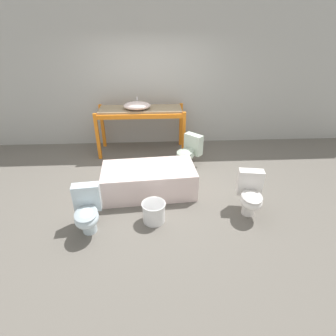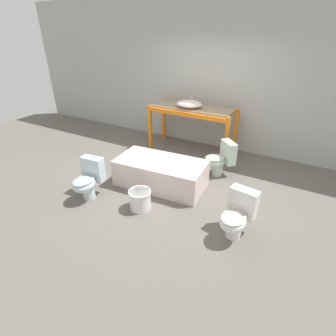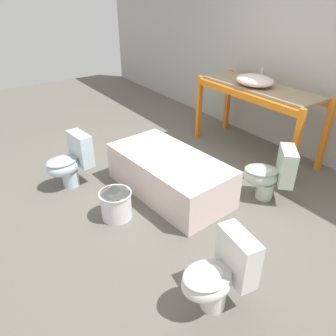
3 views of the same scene
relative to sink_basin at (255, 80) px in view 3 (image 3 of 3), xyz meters
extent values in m
plane|color=#666059|center=(0.28, -1.28, -1.10)|extent=(12.00, 12.00, 0.00)
cube|color=#ADADA8|center=(0.28, 0.61, 0.50)|extent=(10.80, 0.08, 3.20)
cube|color=orange|center=(-0.86, -0.26, -0.59)|extent=(0.07, 0.07, 1.02)
cube|color=orange|center=(0.98, -0.26, -0.59)|extent=(0.07, 0.07, 1.02)
cube|color=orange|center=(-0.86, 0.39, -0.59)|extent=(0.07, 0.07, 1.02)
cube|color=orange|center=(0.98, 0.39, -0.59)|extent=(0.07, 0.07, 1.02)
cube|color=orange|center=(0.06, -0.26, -0.16)|extent=(1.84, 0.06, 0.09)
cube|color=orange|center=(0.06, 0.39, -0.16)|extent=(1.84, 0.06, 0.09)
cube|color=#998466|center=(0.06, 0.06, -0.09)|extent=(1.77, 0.58, 0.04)
ellipsoid|color=silver|center=(0.00, 0.00, 0.00)|extent=(0.58, 0.45, 0.15)
cylinder|color=silver|center=(0.00, 0.12, 0.12)|extent=(0.02, 0.02, 0.08)
cube|color=silver|center=(0.24, -1.63, -0.85)|extent=(1.63, 0.91, 0.49)
cube|color=beige|center=(0.24, -1.63, -0.71)|extent=(1.55, 0.82, 0.20)
cylinder|color=silver|center=(-0.61, -2.58, -0.99)|extent=(0.21, 0.21, 0.20)
ellipsoid|color=silver|center=(-0.61, -2.66, -0.80)|extent=(0.37, 0.45, 0.23)
ellipsoid|color=#9FAFB7|center=(-0.61, -2.66, -0.72)|extent=(0.35, 0.42, 0.03)
cube|color=silver|center=(-0.64, -2.39, -0.64)|extent=(0.39, 0.20, 0.42)
cylinder|color=white|center=(1.80, -2.31, -0.99)|extent=(0.21, 0.21, 0.20)
ellipsoid|color=white|center=(1.79, -2.39, -0.80)|extent=(0.39, 0.46, 0.23)
ellipsoid|color=beige|center=(1.79, -2.39, -0.72)|extent=(0.37, 0.44, 0.03)
cube|color=white|center=(1.83, -2.12, -0.64)|extent=(0.40, 0.22, 0.42)
cylinder|color=silver|center=(1.01, -0.77, -0.99)|extent=(0.21, 0.21, 0.20)
ellipsoid|color=silver|center=(0.96, -0.82, -0.80)|extent=(0.52, 0.53, 0.23)
ellipsoid|color=#A3B3A3|center=(0.96, -0.82, -0.72)|extent=(0.50, 0.50, 0.03)
cube|color=silver|center=(1.15, -0.63, -0.64)|extent=(0.38, 0.38, 0.42)
cylinder|color=white|center=(0.32, -2.41, -0.94)|extent=(0.33, 0.33, 0.32)
cylinder|color=white|center=(0.32, -2.41, -0.78)|extent=(0.36, 0.36, 0.02)
camera|label=1|loc=(0.36, -5.51, 1.57)|focal=28.00mm
camera|label=2|loc=(2.36, -5.16, 1.46)|focal=28.00mm
camera|label=3|loc=(3.03, -3.63, 1.21)|focal=35.00mm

